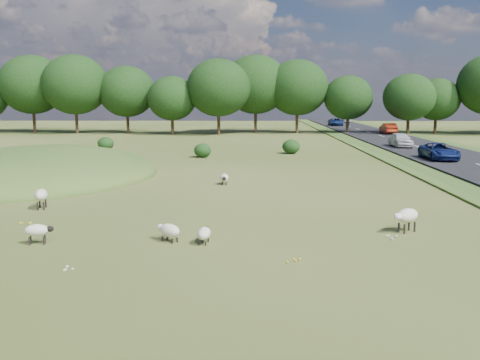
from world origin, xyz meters
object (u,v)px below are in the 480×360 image
car_6 (401,140)px  sheep_1 (224,178)px  car_1 (388,128)px  sheep_3 (169,230)px  car_5 (336,122)px  sheep_2 (407,216)px  sheep_0 (41,195)px  sheep_5 (204,233)px  sheep_4 (38,230)px  car_0 (439,151)px  car_3 (346,119)px

car_6 → sheep_1: bearing=-126.4°
car_1 → sheep_3: bearing=68.4°
sheep_3 → car_6: (18.56, 36.45, 0.58)m
car_5 → sheep_2: bearing=-96.8°
sheep_0 → sheep_1: (8.43, 7.40, -0.25)m
car_1 → car_5: size_ratio=0.92×
sheep_5 → car_1: 60.63m
car_1 → sheep_4: bearing=64.6°
sheep_2 → sheep_3: (-9.22, -1.55, -0.25)m
sheep_2 → car_0: bearing=-148.3°
sheep_5 → car_5: 81.53m
car_0 → sheep_2: bearing=-111.8°
car_6 → car_1: bearing=79.3°
sheep_4 → sheep_1: bearing=55.7°
sheep_4 → car_0: 34.48m
car_1 → car_6: bearing=79.3°
sheep_1 → sheep_2: sheep_2 is taller
car_5 → sheep_5: bearing=-102.2°
sheep_1 → sheep_0: bearing=-50.8°
sheep_0 → car_1: bearing=-42.3°
sheep_5 → car_0: 30.54m
sheep_5 → car_1: (21.03, 56.86, 0.61)m
sheep_1 → car_1: car_1 is taller
sheep_2 → sheep_3: sheep_2 is taller
sheep_3 → car_0: (18.56, 24.93, 0.50)m
car_6 → car_0: bearing=-90.0°
car_1 → car_5: bearing=-80.5°
sheep_2 → car_6: 36.13m
sheep_4 → car_0: bearing=37.4°
car_3 → car_6: car_6 is taller
sheep_2 → sheep_4: sheep_2 is taller
sheep_3 → car_6: 40.91m
car_5 → car_0: bearing=-90.0°
sheep_4 → car_5: (23.28, 79.90, 0.42)m
sheep_2 → car_1: bearing=-139.9°
sheep_2 → car_3: 90.45m
sheep_1 → sheep_4: 14.97m
sheep_0 → sheep_1: bearing=-61.0°
sheep_3 → sheep_5: bearing=-151.8°
sheep_0 → car_6: 39.97m
sheep_1 → sheep_3: size_ratio=1.04×
sheep_3 → sheep_4: 4.75m
sheep_2 → car_5: size_ratio=0.27×
sheep_2 → sheep_3: 9.35m
car_1 → car_3: size_ratio=1.04×
sheep_0 → sheep_5: bearing=-138.1°
sheep_4 → sheep_0: bearing=100.1°
sheep_1 → car_0: 20.81m
sheep_0 → car_0: 31.98m
sheep_3 → sheep_0: bearing=0.9°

